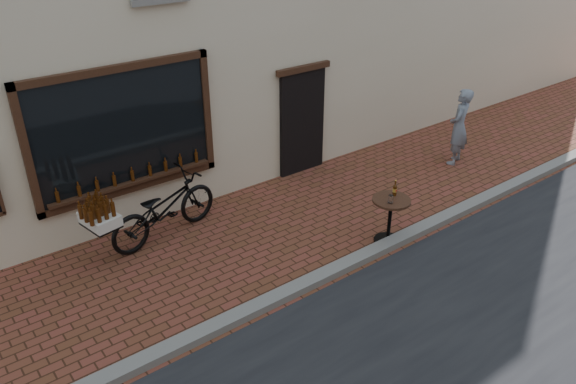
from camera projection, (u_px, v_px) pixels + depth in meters
ground at (342, 279)px, 8.81m from camera, size 90.00×90.00×0.00m
kerb at (334, 270)px, 8.92m from camera, size 90.00×0.25×0.12m
cargo_bicycle at (162, 208)px, 9.62m from camera, size 2.57×1.14×1.20m
bistro_table at (391, 211)px, 9.49m from camera, size 0.65×0.65×1.11m
pedestrian at (459, 127)px, 12.19m from camera, size 0.73×0.61×1.70m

